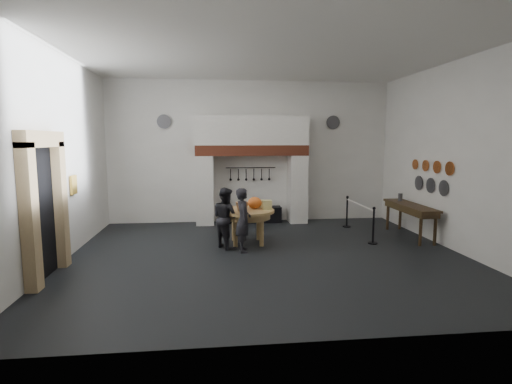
{
  "coord_description": "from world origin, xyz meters",
  "views": [
    {
      "loc": [
        -1.25,
        -8.83,
        2.63
      ],
      "look_at": [
        -0.16,
        0.93,
        1.35
      ],
      "focal_mm": 28.0,
      "sensor_mm": 36.0,
      "label": 1
    }
  ],
  "objects": [
    {
      "name": "wall_back",
      "position": [
        0.0,
        4.0,
        2.25
      ],
      "size": [
        9.0,
        0.02,
        4.5
      ],
      "primitive_type": "cube",
      "color": "white",
      "rests_on": "floor"
    },
    {
      "name": "bread_loaf",
      "position": [
        -0.46,
        1.48,
        0.94
      ],
      "size": [
        0.31,
        0.18,
        0.13
      ],
      "primitive_type": "ellipsoid",
      "color": "#A8713B",
      "rests_on": "work_table"
    },
    {
      "name": "cheese_block_small",
      "position": [
        0.12,
        1.38,
        0.97
      ],
      "size": [
        0.18,
        0.18,
        0.2
      ],
      "primitive_type": "cube",
      "color": "#E5D389",
      "rests_on": "work_table"
    },
    {
      "name": "wall_right",
      "position": [
        4.5,
        0.0,
        2.25
      ],
      "size": [
        0.02,
        8.0,
        4.5
      ],
      "primitive_type": "cube",
      "color": "white",
      "rests_on": "floor"
    },
    {
      "name": "door_jamb_far",
      "position": [
        -4.38,
        -0.3,
        1.3
      ],
      "size": [
        0.22,
        0.3,
        2.6
      ],
      "primitive_type": "cube",
      "color": "tan",
      "rests_on": "floor"
    },
    {
      "name": "barrier_post_near",
      "position": [
        2.82,
        0.72,
        0.45
      ],
      "size": [
        0.05,
        0.05,
        0.9
      ],
      "primitive_type": "cylinder",
      "color": "black",
      "rests_on": "floor"
    },
    {
      "name": "pewter_jug",
      "position": [
        4.1,
        1.92,
        1.01
      ],
      "size": [
        0.12,
        0.12,
        0.22
      ],
      "primitive_type": "cylinder",
      "color": "#4E4D52",
      "rests_on": "side_table"
    },
    {
      "name": "visitor_near",
      "position": [
        -0.53,
        0.39,
        0.76
      ],
      "size": [
        0.37,
        0.56,
        1.52
      ],
      "primitive_type": "imported",
      "rotation": [
        0.0,
        0.0,
        1.59
      ],
      "color": "black",
      "rests_on": "floor"
    },
    {
      "name": "utensil_rail",
      "position": [
        0.0,
        3.92,
        1.75
      ],
      "size": [
        1.6,
        0.02,
        0.02
      ],
      "primitive_type": "cylinder",
      "rotation": [
        0.0,
        1.57,
        0.0
      ],
      "color": "black",
      "rests_on": "wall_back"
    },
    {
      "name": "pewter_plate_right",
      "position": [
        4.46,
        1.6,
        1.45
      ],
      "size": [
        0.03,
        0.4,
        0.4
      ],
      "primitive_type": "cylinder",
      "rotation": [
        0.0,
        1.57,
        0.0
      ],
      "color": "#4C4C51",
      "rests_on": "wall_right"
    },
    {
      "name": "chimney_pier_right",
      "position": [
        1.48,
        3.65,
        1.07
      ],
      "size": [
        0.55,
        0.7,
        2.15
      ],
      "primitive_type": "cube",
      "color": "silver",
      "rests_on": "floor"
    },
    {
      "name": "chimney_pier_left",
      "position": [
        -1.48,
        3.65,
        1.07
      ],
      "size": [
        0.55,
        0.7,
        2.15
      ],
      "primitive_type": "cube",
      "color": "silver",
      "rests_on": "floor"
    },
    {
      "name": "pewter_plate_mid",
      "position": [
        4.46,
        1.0,
        1.45
      ],
      "size": [
        0.03,
        0.4,
        0.4
      ],
      "primitive_type": "cylinder",
      "rotation": [
        0.0,
        1.57,
        0.0
      ],
      "color": "#4C4C51",
      "rests_on": "wall_right"
    },
    {
      "name": "floor",
      "position": [
        0.0,
        0.0,
        0.0
      ],
      "size": [
        9.0,
        8.0,
        0.02
      ],
      "primitive_type": "cube",
      "color": "black",
      "rests_on": "ground"
    },
    {
      "name": "barrier_rope",
      "position": [
        2.82,
        1.72,
        0.85
      ],
      "size": [
        0.04,
        2.0,
        0.04
      ],
      "primitive_type": "cylinder",
      "rotation": [
        1.57,
        0.0,
        0.0
      ],
      "color": "white",
      "rests_on": "barrier_post_near"
    },
    {
      "name": "door_jamb_near",
      "position": [
        -4.38,
        -1.7,
        1.3
      ],
      "size": [
        0.22,
        0.3,
        2.6
      ],
      "primitive_type": "cube",
      "color": "tan",
      "rests_on": "floor"
    },
    {
      "name": "side_table",
      "position": [
        4.1,
        1.32,
        0.87
      ],
      "size": [
        0.55,
        2.2,
        0.06
      ],
      "primitive_type": "cube",
      "color": "#3B2B15",
      "rests_on": "floor"
    },
    {
      "name": "work_table",
      "position": [
        -0.36,
        1.13,
        0.84
      ],
      "size": [
        1.67,
        1.67,
        0.07
      ],
      "primitive_type": "cylinder",
      "rotation": [
        0.0,
        0.0,
        0.24
      ],
      "color": "tan",
      "rests_on": "floor"
    },
    {
      "name": "wall_plaque",
      "position": [
        -4.45,
        0.8,
        1.6
      ],
      "size": [
        0.05,
        0.34,
        0.44
      ],
      "primitive_type": "cube",
      "color": "gold",
      "rests_on": "wall_left"
    },
    {
      "name": "wall_front",
      "position": [
        0.0,
        -4.0,
        2.25
      ],
      "size": [
        9.0,
        0.02,
        4.5
      ],
      "primitive_type": "cube",
      "color": "white",
      "rests_on": "floor"
    },
    {
      "name": "pewter_plate_left",
      "position": [
        4.46,
        0.4,
        1.45
      ],
      "size": [
        0.03,
        0.4,
        0.4
      ],
      "primitive_type": "cylinder",
      "rotation": [
        0.0,
        1.57,
        0.0
      ],
      "color": "#4C4C51",
      "rests_on": "wall_right"
    },
    {
      "name": "pewter_plate_back_left",
      "position": [
        -2.7,
        3.96,
        3.2
      ],
      "size": [
        0.44,
        0.03,
        0.44
      ],
      "primitive_type": "cylinder",
      "rotation": [
        1.57,
        0.0,
        0.0
      ],
      "color": "#4C4C51",
      "rests_on": "wall_back"
    },
    {
      "name": "copper_pan_d",
      "position": [
        4.46,
        1.85,
        1.95
      ],
      "size": [
        0.03,
        0.28,
        0.28
      ],
      "primitive_type": "cylinder",
      "rotation": [
        0.0,
        1.57,
        0.0
      ],
      "color": "#C6662D",
      "rests_on": "wall_right"
    },
    {
      "name": "visitor_far",
      "position": [
        -0.93,
        0.79,
        0.75
      ],
      "size": [
        0.87,
        0.92,
        1.49
      ],
      "primitive_type": "imported",
      "rotation": [
        0.0,
        0.0,
        2.15
      ],
      "color": "black",
      "rests_on": "floor"
    },
    {
      "name": "door_recess",
      "position": [
        -4.47,
        -1.0,
        1.25
      ],
      "size": [
        0.04,
        1.1,
        2.5
      ],
      "primitive_type": "cube",
      "color": "black",
      "rests_on": "floor"
    },
    {
      "name": "hearth_brick_band",
      "position": [
        0.0,
        3.65,
        2.31
      ],
      "size": [
        3.5,
        0.72,
        0.32
      ],
      "primitive_type": "cube",
      "color": "#9E442B",
      "rests_on": "chimney_pier_left"
    },
    {
      "name": "pewter_plate_back_right",
      "position": [
        2.7,
        3.96,
        3.2
      ],
      "size": [
        0.44,
        0.03,
        0.44
      ],
      "primitive_type": "cylinder",
      "rotation": [
        1.57,
        0.0,
        0.0
      ],
      "color": "#4C4C51",
      "rests_on": "wall_back"
    },
    {
      "name": "iron_range",
      "position": [
        0.0,
        3.72,
        0.25
      ],
      "size": [
        1.9,
        0.45,
        0.5
      ],
      "primitive_type": "cube",
      "color": "black",
      "rests_on": "floor"
    },
    {
      "name": "wall_left",
      "position": [
        -4.5,
        0.0,
        2.25
      ],
      "size": [
        0.02,
        8.0,
        4.5
      ],
      "primitive_type": "cube",
      "color": "white",
      "rests_on": "floor"
    },
    {
      "name": "copper_pan_c",
      "position": [
        4.46,
        1.3,
        1.95
      ],
      "size": [
        0.03,
        0.3,
        0.3
      ],
      "primitive_type": "cylinder",
      "rotation": [
        0.0,
        1.57,
        0.0
      ],
      "color": "#C6662D",
      "rests_on": "wall_right"
    },
    {
      "name": "pumpkin",
      "position": [
        -0.16,
        1.23,
        1.03
      ],
      "size": [
        0.36,
        0.36,
        0.31
      ],
      "primitive_type": "ellipsoid",
      "color": "#DC5B1F",
      "rests_on": "work_table"
    },
    {
      "name": "door_lintel",
      "position": [
        -4.38,
        -1.0,
        2.65
      ],
      "size": [
        0.22,
        1.7,
        0.3
      ],
      "primitive_type": "cube",
      "color": "tan",
      "rests_on": "door_jamb_near"
    },
    {
      "name": "ceiling",
      "position": [
        0.0,
        0.0,
        4.5
      ],
      "size": [
        9.0,
        8.0,
        0.02
      ],
      "primitive_type": "cube",
      "color": "silver",
      "rests_on": "wall_back"
    },
    {
      "name": "copper_pan_b",
      "position": [
        4.46,
        0.75,
        1.95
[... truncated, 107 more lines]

